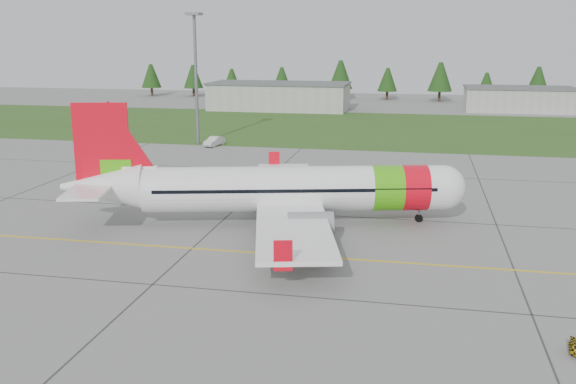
# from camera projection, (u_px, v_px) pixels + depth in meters

# --- Properties ---
(ground) EXTENTS (320.00, 320.00, 0.00)m
(ground) POSITION_uv_depth(u_px,v_px,m) (369.00, 302.00, 41.51)
(ground) COLOR gray
(ground) RESTS_ON ground
(aircraft) EXTENTS (36.27, 34.09, 11.16)m
(aircraft) POSITION_uv_depth(u_px,v_px,m) (285.00, 189.00, 58.40)
(aircraft) COLOR white
(aircraft) RESTS_ON ground
(service_van) EXTENTS (1.86, 1.79, 4.48)m
(service_van) POSITION_uv_depth(u_px,v_px,m) (214.00, 132.00, 100.69)
(service_van) COLOR silver
(service_van) RESTS_ON ground
(grass_strip) EXTENTS (320.00, 50.00, 0.03)m
(grass_strip) POSITION_uv_depth(u_px,v_px,m) (404.00, 129.00, 119.60)
(grass_strip) COLOR #30561E
(grass_strip) RESTS_ON ground
(taxi_guideline) EXTENTS (120.00, 0.25, 0.02)m
(taxi_guideline) POSITION_uv_depth(u_px,v_px,m) (378.00, 261.00, 49.13)
(taxi_guideline) COLOR gold
(taxi_guideline) RESTS_ON ground
(hangar_west) EXTENTS (32.00, 14.00, 6.00)m
(hangar_west) POSITION_uv_depth(u_px,v_px,m) (279.00, 97.00, 151.41)
(hangar_west) COLOR #A8A8A3
(hangar_west) RESTS_ON ground
(hangar_east) EXTENTS (24.00, 12.00, 5.20)m
(hangar_east) POSITION_uv_depth(u_px,v_px,m) (518.00, 100.00, 148.40)
(hangar_east) COLOR #A8A8A3
(hangar_east) RESTS_ON ground
(floodlight_mast) EXTENTS (0.50, 0.50, 20.00)m
(floodlight_mast) POSITION_uv_depth(u_px,v_px,m) (196.00, 81.00, 100.63)
(floodlight_mast) COLOR slate
(floodlight_mast) RESTS_ON ground
(treeline) EXTENTS (160.00, 8.00, 10.00)m
(treeline) POSITION_uv_depth(u_px,v_px,m) (411.00, 82.00, 171.75)
(treeline) COLOR #1C3F14
(treeline) RESTS_ON ground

